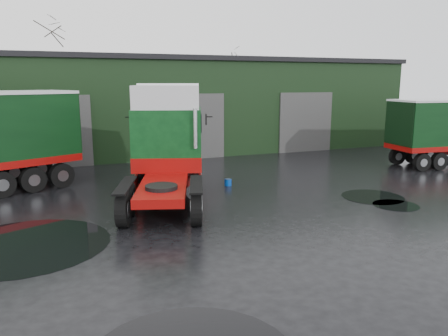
# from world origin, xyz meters

# --- Properties ---
(ground) EXTENTS (100.00, 100.00, 0.00)m
(ground) POSITION_xyz_m (0.00, 0.00, 0.00)
(ground) COLOR black
(warehouse) EXTENTS (32.40, 12.40, 6.30)m
(warehouse) POSITION_xyz_m (2.00, 20.00, 3.16)
(warehouse) COLOR black
(warehouse) RESTS_ON ground
(hero_tractor) EXTENTS (5.31, 8.05, 4.62)m
(hero_tractor) POSITION_xyz_m (-2.13, 4.50, 2.31)
(hero_tractor) COLOR #0B3B15
(hero_tractor) RESTS_ON ground
(wash_bucket) EXTENTS (0.40, 0.40, 0.31)m
(wash_bucket) POSITION_xyz_m (1.31, 6.54, 0.15)
(wash_bucket) COLOR #073799
(wash_bucket) RESTS_ON ground
(tree_back_a) EXTENTS (4.40, 4.40, 9.50)m
(tree_back_a) POSITION_xyz_m (-6.00, 30.00, 4.75)
(tree_back_a) COLOR black
(tree_back_a) RESTS_ON ground
(tree_back_b) EXTENTS (4.40, 4.40, 7.50)m
(tree_back_b) POSITION_xyz_m (10.00, 30.00, 3.75)
(tree_back_b) COLOR black
(tree_back_b) RESTS_ON ground
(puddle_1) EXTENTS (1.74, 1.74, 0.01)m
(puddle_1) POSITION_xyz_m (6.16, 1.11, 0.00)
(puddle_1) COLOR black
(puddle_1) RESTS_ON ground
(puddle_2) EXTENTS (4.88, 4.88, 0.01)m
(puddle_2) POSITION_xyz_m (-7.04, 1.77, 0.00)
(puddle_2) COLOR black
(puddle_2) RESTS_ON ground
(puddle_4) EXTENTS (2.53, 2.53, 0.01)m
(puddle_4) POSITION_xyz_m (6.17, 2.45, 0.00)
(puddle_4) COLOR black
(puddle_4) RESTS_ON ground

